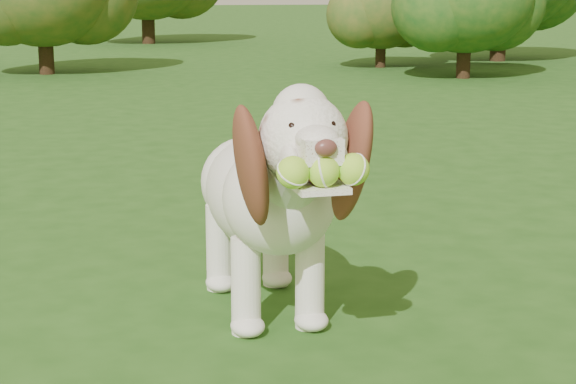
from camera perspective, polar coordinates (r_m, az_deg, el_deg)
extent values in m
plane|color=#214C15|center=(3.85, -5.69, -5.16)|extent=(80.00, 80.00, 0.00)
ellipsoid|color=white|center=(3.41, -1.63, -0.08)|extent=(0.45, 0.76, 0.39)
ellipsoid|color=white|center=(3.14, -0.51, -0.36)|extent=(0.41, 0.41, 0.38)
ellipsoid|color=white|center=(3.66, -2.52, 0.59)|extent=(0.38, 0.38, 0.34)
cylinder|color=white|center=(2.98, 0.16, 0.90)|extent=(0.23, 0.32, 0.29)
sphere|color=white|center=(2.82, 0.90, 3.19)|extent=(0.29, 0.29, 0.27)
sphere|color=white|center=(2.83, 0.79, 4.70)|extent=(0.19, 0.19, 0.17)
cube|color=white|center=(2.68, 1.75, 2.57)|extent=(0.13, 0.17, 0.07)
ellipsoid|color=#592D28|center=(2.60, 2.26, 2.63)|extent=(0.07, 0.05, 0.05)
cube|color=white|center=(2.68, 1.83, 0.30)|extent=(0.16, 0.18, 0.02)
ellipsoid|color=brown|center=(2.81, -2.21, 1.54)|extent=(0.17, 0.26, 0.41)
ellipsoid|color=brown|center=(2.89, 3.80, 1.83)|extent=(0.17, 0.25, 0.41)
cylinder|color=white|center=(3.80, -3.01, 1.71)|extent=(0.08, 0.19, 0.15)
cylinder|color=white|center=(3.22, -2.51, -5.58)|extent=(0.11, 0.11, 0.33)
cylinder|color=white|center=(3.27, 1.30, -5.28)|extent=(0.11, 0.11, 0.33)
cylinder|color=white|center=(3.67, -4.10, -3.28)|extent=(0.11, 0.11, 0.33)
cylinder|color=white|center=(3.72, -0.74, -3.06)|extent=(0.11, 0.11, 0.33)
sphere|color=#C2F542|center=(2.61, 0.29, 1.17)|extent=(0.10, 0.10, 0.09)
sphere|color=#C2F542|center=(2.63, 2.11, 1.26)|extent=(0.10, 0.10, 0.09)
sphere|color=#C2F542|center=(2.66, 3.90, 1.35)|extent=(0.10, 0.10, 0.09)
cylinder|color=#382314|center=(17.92, -8.29, 9.90)|extent=(0.23, 0.23, 0.75)
cylinder|color=#382314|center=(14.29, 12.36, 9.04)|extent=(0.22, 0.22, 0.72)
cylinder|color=#382314|center=(12.39, -14.15, 8.17)|extent=(0.19, 0.19, 0.60)
cylinder|color=#382314|center=(11.72, 10.37, 7.95)|extent=(0.17, 0.17, 0.53)
cylinder|color=#382314|center=(13.01, 5.51, 8.32)|extent=(0.14, 0.14, 0.44)
ellipsoid|color=#164816|center=(12.98, 5.56, 10.89)|extent=(1.31, 1.31, 1.12)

